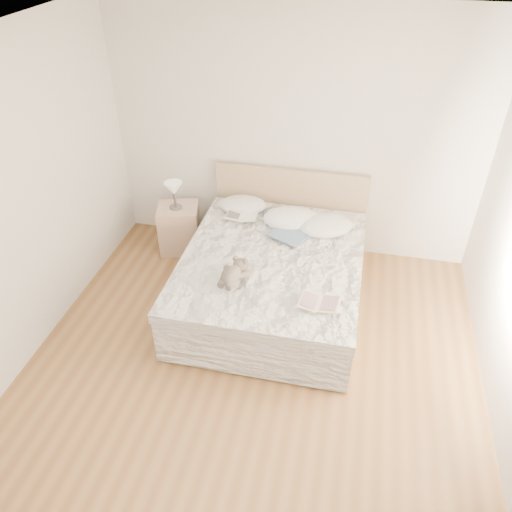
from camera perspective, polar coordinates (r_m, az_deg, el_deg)
name	(u,v)px	position (r m, az deg, el deg)	size (l,w,h in m)	color
floor	(246,386)	(4.44, -1.11, -14.67)	(4.00, 4.50, 0.00)	brown
ceiling	(241,62)	(2.90, -1.76, 21.33)	(4.00, 4.50, 0.00)	silver
wall_back	(294,137)	(5.44, 4.37, 13.43)	(4.00, 0.02, 2.70)	beige
bed	(273,275)	(5.06, 1.98, -2.15)	(1.72, 2.14, 1.00)	tan
nightstand	(180,228)	(5.88, -8.74, 3.17)	(0.45, 0.40, 0.56)	tan
table_lamp	(174,190)	(5.62, -9.38, 7.45)	(0.22, 0.22, 0.32)	#47423E
pillow_left	(243,205)	(5.55, -1.54, 5.86)	(0.53, 0.37, 0.16)	white
pillow_middle	(291,219)	(5.32, 4.07, 4.28)	(0.61, 0.43, 0.18)	white
pillow_right	(326,226)	(5.24, 7.95, 3.45)	(0.57, 0.40, 0.17)	white
blouse	(295,230)	(5.16, 4.49, 3.02)	(0.57, 0.60, 0.02)	#405676
photo_book	(242,216)	(5.38, -1.61, 4.65)	(0.35, 0.24, 0.03)	white
childrens_book	(319,303)	(4.27, 7.25, -5.35)	(0.35, 0.24, 0.02)	beige
teddy_bear	(231,281)	(4.44, -2.85, -2.84)	(0.23, 0.32, 0.17)	brown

